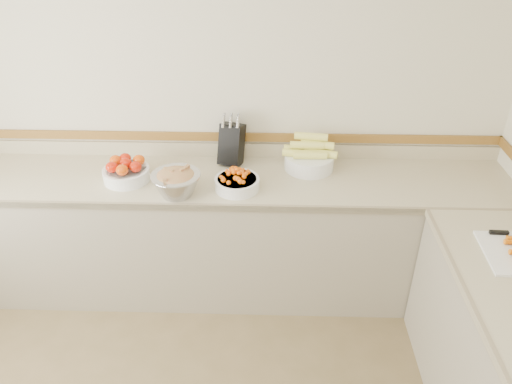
{
  "coord_description": "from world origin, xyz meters",
  "views": [
    {
      "loc": [
        0.43,
        -1.12,
        2.52
      ],
      "look_at": [
        0.35,
        1.35,
        1.0
      ],
      "focal_mm": 35.0,
      "sensor_mm": 36.0,
      "label": 1
    }
  ],
  "objects_px": {
    "tomato_bowl": "(126,171)",
    "corn_bowl": "(309,157)",
    "knife_block": "(232,143)",
    "cherry_tomato_bowl": "(237,181)",
    "rhubarb_bowl": "(176,182)"
  },
  "relations": [
    {
      "from": "cherry_tomato_bowl",
      "to": "rhubarb_bowl",
      "type": "relative_size",
      "value": 0.93
    },
    {
      "from": "knife_block",
      "to": "corn_bowl",
      "type": "xyz_separation_m",
      "value": [
        0.52,
        -0.06,
        -0.07
      ]
    },
    {
      "from": "tomato_bowl",
      "to": "cherry_tomato_bowl",
      "type": "relative_size",
      "value": 1.06
    },
    {
      "from": "tomato_bowl",
      "to": "rhubarb_bowl",
      "type": "bearing_deg",
      "value": -25.92
    },
    {
      "from": "corn_bowl",
      "to": "rhubarb_bowl",
      "type": "xyz_separation_m",
      "value": [
        -0.83,
        -0.36,
        0.01
      ]
    },
    {
      "from": "knife_block",
      "to": "rhubarb_bowl",
      "type": "distance_m",
      "value": 0.53
    },
    {
      "from": "rhubarb_bowl",
      "to": "corn_bowl",
      "type": "bearing_deg",
      "value": 23.69
    },
    {
      "from": "tomato_bowl",
      "to": "corn_bowl",
      "type": "xyz_separation_m",
      "value": [
        1.18,
        0.19,
        0.02
      ]
    },
    {
      "from": "knife_block",
      "to": "tomato_bowl",
      "type": "xyz_separation_m",
      "value": [
        -0.66,
        -0.25,
        -0.08
      ]
    },
    {
      "from": "knife_block",
      "to": "cherry_tomato_bowl",
      "type": "distance_m",
      "value": 0.36
    },
    {
      "from": "cherry_tomato_bowl",
      "to": "corn_bowl",
      "type": "height_order",
      "value": "corn_bowl"
    },
    {
      "from": "tomato_bowl",
      "to": "corn_bowl",
      "type": "bearing_deg",
      "value": 9.23
    },
    {
      "from": "knife_block",
      "to": "tomato_bowl",
      "type": "bearing_deg",
      "value": -158.92
    },
    {
      "from": "knife_block",
      "to": "cherry_tomato_bowl",
      "type": "bearing_deg",
      "value": -80.62
    },
    {
      "from": "cherry_tomato_bowl",
      "to": "corn_bowl",
      "type": "xyz_separation_m",
      "value": [
        0.46,
        0.28,
        0.03
      ]
    }
  ]
}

